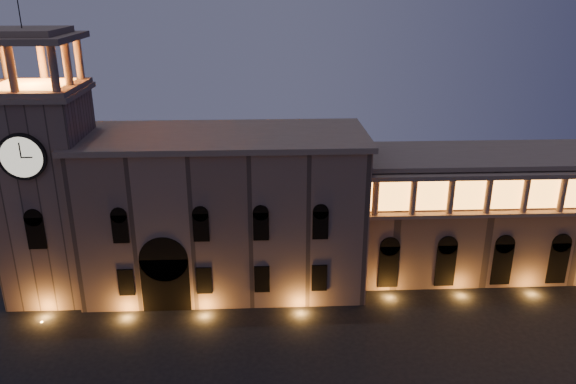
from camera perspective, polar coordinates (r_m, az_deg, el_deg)
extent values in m
cube|color=#7A5F50|center=(62.61, -6.42, -2.16)|extent=(30.00, 12.00, 17.00)
cube|color=#88715E|center=(59.81, -6.75, 5.65)|extent=(30.80, 12.80, 0.60)
cube|color=black|center=(60.87, -12.23, -8.97)|extent=(5.00, 1.40, 6.00)
cylinder|color=black|center=(59.49, -12.44, -6.45)|extent=(5.00, 1.40, 5.00)
cube|color=orange|center=(60.80, -12.24, -9.23)|extent=(4.20, 0.20, 5.00)
cube|color=#7A5F50|center=(64.76, -23.12, -0.59)|extent=(9.00, 9.00, 22.00)
cube|color=#88715E|center=(61.97, -24.56, 9.18)|extent=(9.80, 9.80, 0.50)
cylinder|color=black|center=(58.86, -25.40, 3.25)|extent=(4.60, 0.35, 4.60)
cylinder|color=beige|center=(58.74, -25.45, 3.20)|extent=(4.00, 0.12, 4.00)
cube|color=#88715E|center=(61.89, -24.63, 9.63)|extent=(9.40, 9.40, 0.50)
cube|color=orange|center=(61.84, -24.67, 9.90)|extent=(6.80, 6.80, 0.15)
cylinder|color=#88715E|center=(58.08, -26.30, 11.15)|extent=(0.76, 0.76, 4.20)
cylinder|color=#88715E|center=(56.70, -22.71, 11.49)|extent=(0.76, 0.76, 4.20)
cylinder|color=#88715E|center=(66.51, -26.86, 11.99)|extent=(0.76, 0.76, 4.20)
cylinder|color=#88715E|center=(65.08, -23.74, 12.31)|extent=(0.76, 0.76, 4.20)
cylinder|color=#88715E|center=(63.85, -20.49, 12.61)|extent=(0.76, 0.76, 4.20)
cylinder|color=#88715E|center=(60.26, -21.54, 12.08)|extent=(0.76, 0.76, 4.20)
cube|color=#88715E|center=(61.33, -25.29, 13.97)|extent=(9.80, 9.80, 0.60)
cube|color=#88715E|center=(61.29, -25.38, 14.52)|extent=(7.50, 7.50, 0.60)
cylinder|color=black|center=(61.17, -25.71, 16.65)|extent=(0.10, 0.10, 4.00)
cube|color=brown|center=(71.35, 22.14, -2.02)|extent=(40.00, 10.00, 14.00)
cube|color=#88715E|center=(69.11, 22.93, 3.55)|extent=(40.60, 10.60, 0.50)
cube|color=#88715E|center=(65.98, 24.30, -1.98)|extent=(40.00, 1.20, 0.40)
cube|color=#88715E|center=(64.60, 24.84, 1.56)|extent=(40.00, 1.40, 0.50)
cube|color=orange|center=(65.70, 24.37, -0.02)|extent=(38.00, 0.15, 3.60)
cylinder|color=#88715E|center=(59.26, 8.88, -0.49)|extent=(0.70, 0.70, 4.00)
cylinder|color=#88715E|center=(60.18, 12.62, -0.42)|extent=(0.70, 0.70, 4.00)
cylinder|color=#88715E|center=(61.34, 16.23, -0.35)|extent=(0.70, 0.70, 4.00)
cylinder|color=#88715E|center=(62.74, 19.69, -0.28)|extent=(0.70, 0.70, 4.00)
cylinder|color=#88715E|center=(64.36, 22.99, -0.22)|extent=(0.70, 0.70, 4.00)
cylinder|color=#88715E|center=(66.18, 26.12, -0.16)|extent=(0.70, 0.70, 4.00)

